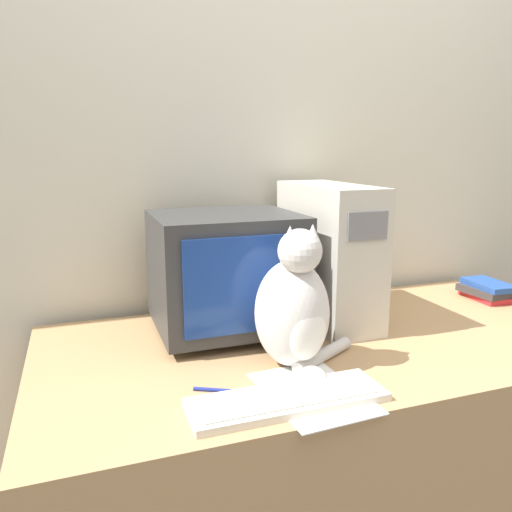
{
  "coord_description": "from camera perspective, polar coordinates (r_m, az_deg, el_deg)",
  "views": [
    {
      "loc": [
        -0.71,
        -0.83,
        1.34
      ],
      "look_at": [
        -0.26,
        0.44,
        1.04
      ],
      "focal_mm": 35.0,
      "sensor_mm": 36.0,
      "label": 1
    }
  ],
  "objects": [
    {
      "name": "pen",
      "position": [
        1.21,
        -3.73,
        -15.09
      ],
      "size": [
        0.13,
        0.07,
        0.01
      ],
      "color": "navy",
      "rests_on": "desk"
    },
    {
      "name": "desk",
      "position": [
        1.72,
        8.95,
        -21.39
      ],
      "size": [
        1.75,
        0.83,
        0.78
      ],
      "color": "tan",
      "rests_on": "ground_plane"
    },
    {
      "name": "computer_tower",
      "position": [
        1.64,
        8.25,
        0.32
      ],
      "size": [
        0.18,
        0.45,
        0.45
      ],
      "color": "beige",
      "rests_on": "desk"
    },
    {
      "name": "cat",
      "position": [
        1.29,
        4.43,
        -6.08
      ],
      "size": [
        0.3,
        0.26,
        0.38
      ],
      "rotation": [
        0.0,
        0.0,
        0.1
      ],
      "color": "silver",
      "rests_on": "desk"
    },
    {
      "name": "paper_sheet",
      "position": [
        1.21,
        6.49,
        -15.26
      ],
      "size": [
        0.22,
        0.31,
        0.0
      ],
      "color": "white",
      "rests_on": "desk"
    },
    {
      "name": "crt_monitor",
      "position": [
        1.52,
        -3.46,
        -1.78
      ],
      "size": [
        0.42,
        0.38,
        0.37
      ],
      "color": "#333333",
      "rests_on": "desk"
    },
    {
      "name": "wall_back",
      "position": [
        1.87,
        2.68,
        9.55
      ],
      "size": [
        7.0,
        0.05,
        2.5
      ],
      "color": "beige",
      "rests_on": "ground_plane"
    },
    {
      "name": "book_stack",
      "position": [
        2.08,
        24.96,
        -3.57
      ],
      "size": [
        0.16,
        0.2,
        0.07
      ],
      "color": "red",
      "rests_on": "desk"
    },
    {
      "name": "keyboard",
      "position": [
        1.16,
        3.63,
        -16.02
      ],
      "size": [
        0.45,
        0.14,
        0.02
      ],
      "color": "silver",
      "rests_on": "desk"
    }
  ]
}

